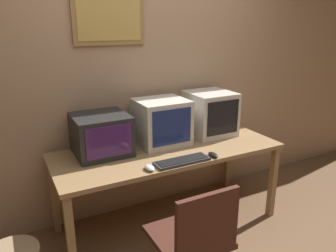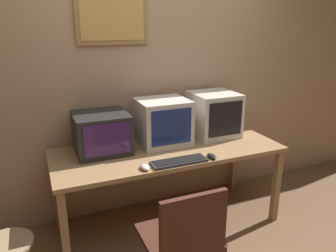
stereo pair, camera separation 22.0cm
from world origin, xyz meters
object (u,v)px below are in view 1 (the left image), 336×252
(monitor_left, at_px, (101,134))
(desk_clock, at_px, (234,123))
(office_chair, at_px, (193,250))
(monitor_center, at_px, (161,122))
(monitor_right, at_px, (210,113))
(keyboard_main, at_px, (182,161))
(mouse_near_keyboard, at_px, (213,155))
(mouse_far_corner, at_px, (150,168))

(monitor_left, xyz_separation_m, desk_clock, (1.39, 0.01, -0.10))
(office_chair, bearing_deg, monitor_left, 105.79)
(monitor_left, distance_m, monitor_center, 0.55)
(monitor_center, height_order, monitor_right, monitor_right)
(keyboard_main, relative_size, office_chair, 0.52)
(keyboard_main, bearing_deg, monitor_left, 136.31)
(office_chair, bearing_deg, keyboard_main, 67.53)
(monitor_center, distance_m, monitor_right, 0.54)
(monitor_left, distance_m, mouse_near_keyboard, 0.94)
(monitor_center, distance_m, office_chair, 1.17)
(mouse_far_corner, bearing_deg, monitor_center, 54.46)
(monitor_left, bearing_deg, mouse_far_corner, -66.03)
(monitor_left, height_order, office_chair, monitor_left)
(mouse_far_corner, relative_size, office_chair, 0.13)
(keyboard_main, bearing_deg, mouse_far_corner, -178.45)
(monitor_center, relative_size, desk_clock, 3.58)
(desk_clock, bearing_deg, office_chair, -137.72)
(monitor_right, distance_m, mouse_near_keyboard, 0.62)
(keyboard_main, distance_m, mouse_near_keyboard, 0.28)
(monitor_center, height_order, mouse_near_keyboard, monitor_center)
(monitor_center, xyz_separation_m, office_chair, (-0.27, -0.98, -0.58))
(monitor_right, bearing_deg, monitor_center, -177.68)
(monitor_right, bearing_deg, desk_clock, 0.33)
(monitor_right, xyz_separation_m, office_chair, (-0.80, -1.00, -0.58))
(monitor_right, xyz_separation_m, desk_clock, (0.30, 0.00, -0.15))
(keyboard_main, height_order, office_chair, office_chair)
(monitor_left, xyz_separation_m, mouse_near_keyboard, (0.78, -0.50, -0.15))
(monitor_left, xyz_separation_m, keyboard_main, (0.50, -0.48, -0.15))
(keyboard_main, xyz_separation_m, mouse_far_corner, (-0.28, -0.01, 0.01))
(mouse_far_corner, height_order, desk_clock, desk_clock)
(monitor_left, height_order, desk_clock, monitor_left)
(keyboard_main, bearing_deg, office_chair, -112.47)
(mouse_far_corner, bearing_deg, mouse_near_keyboard, -1.08)
(monitor_right, height_order, office_chair, monitor_right)
(monitor_center, height_order, office_chair, monitor_center)
(monitor_left, bearing_deg, mouse_near_keyboard, -32.34)
(monitor_right, relative_size, mouse_near_keyboard, 3.67)
(keyboard_main, relative_size, desk_clock, 3.66)
(mouse_far_corner, bearing_deg, monitor_right, 29.36)
(monitor_left, xyz_separation_m, monitor_right, (1.09, 0.00, 0.04))
(mouse_near_keyboard, bearing_deg, monitor_center, 115.94)
(monitor_center, distance_m, mouse_near_keyboard, 0.56)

